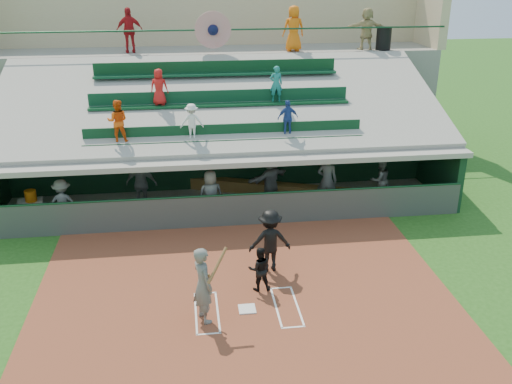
{
  "coord_description": "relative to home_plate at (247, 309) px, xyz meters",
  "views": [
    {
      "loc": [
        -1.36,
        -12.22,
        8.28
      ],
      "look_at": [
        0.68,
        3.5,
        1.8
      ],
      "focal_mm": 40.0,
      "sensor_mm": 36.0,
      "label": 1
    }
  ],
  "objects": [
    {
      "name": "dugout_player_b",
      "position": [
        -2.94,
        6.75,
        0.95
      ],
      "size": [
        1.19,
        0.72,
        1.9
      ],
      "primitive_type": "imported",
      "rotation": [
        0.0,
        0.0,
        2.9
      ],
      "color": "#5A5D58",
      "rests_on": "dugout_floor"
    },
    {
      "name": "concourse_staff_a",
      "position": [
        -3.44,
        12.91,
        5.49
      ],
      "size": [
        1.14,
        0.6,
        1.85
      ],
      "primitive_type": "imported",
      "rotation": [
        0.0,
        0.0,
        3.28
      ],
      "color": "#A91318",
      "rests_on": "concourse_slab"
    },
    {
      "name": "home_plate",
      "position": [
        0.0,
        0.0,
        0.0
      ],
      "size": [
        0.43,
        0.43,
        0.03
      ],
      "primitive_type": "cube",
      "color": "silver",
      "rests_on": "dirt_slab"
    },
    {
      "name": "dirt_slab",
      "position": [
        0.0,
        0.5,
        -0.03
      ],
      "size": [
        11.0,
        9.0,
        0.02
      ],
      "primitive_type": "cube",
      "color": "brown",
      "rests_on": "ground"
    },
    {
      "name": "dugout_player_f",
      "position": [
        5.62,
        6.41,
        0.81
      ],
      "size": [
        0.92,
        0.8,
        1.61
      ],
      "primitive_type": "imported",
      "rotation": [
        0.0,
        0.0,
        3.41
      ],
      "color": "#5A5D57",
      "rests_on": "dugout_floor"
    },
    {
      "name": "white_table",
      "position": [
        -6.66,
        6.29,
        0.36
      ],
      "size": [
        0.9,
        0.75,
        0.7
      ],
      "primitive_type": "cube",
      "rotation": [
        0.0,
        0.0,
        0.19
      ],
      "color": "silver",
      "rests_on": "dugout_floor"
    },
    {
      "name": "home_umpire",
      "position": [
        0.88,
        1.94,
        0.91
      ],
      "size": [
        1.2,
        0.7,
        1.84
      ],
      "primitive_type": "imported",
      "rotation": [
        0.0,
        0.0,
        3.16
      ],
      "color": "black",
      "rests_on": "dirt_slab"
    },
    {
      "name": "dugout_player_d",
      "position": [
        1.61,
        6.56,
        0.97
      ],
      "size": [
        1.79,
        1.48,
        1.92
      ],
      "primitive_type": "imported",
      "rotation": [
        0.0,
        0.0,
        3.75
      ],
      "color": "#62645F",
      "rests_on": "dugout_floor"
    },
    {
      "name": "batters_box_chalk",
      "position": [
        0.0,
        0.0,
        -0.01
      ],
      "size": [
        2.65,
        1.85,
        0.01
      ],
      "color": "white",
      "rests_on": "dirt_slab"
    },
    {
      "name": "batter_at_plate",
      "position": [
        -1.09,
        -0.28,
        0.98
      ],
      "size": [
        0.99,
        0.85,
        1.98
      ],
      "color": "#555752",
      "rests_on": "dirt_slab"
    },
    {
      "name": "ground",
      "position": [
        0.0,
        0.0,
        -0.04
      ],
      "size": [
        100.0,
        100.0,
        0.0
      ],
      "primitive_type": "plane",
      "color": "#215016",
      "rests_on": "ground"
    },
    {
      "name": "concourse_slab",
      "position": [
        0.0,
        13.5,
        2.26
      ],
      "size": [
        20.0,
        3.0,
        4.6
      ],
      "primitive_type": "cube",
      "color": "gray",
      "rests_on": "ground"
    },
    {
      "name": "dugout_floor",
      "position": [
        0.0,
        6.75,
        -0.02
      ],
      "size": [
        16.0,
        3.5,
        0.04
      ],
      "primitive_type": "cube",
      "color": "#9A968C",
      "rests_on": "ground"
    },
    {
      "name": "catcher",
      "position": [
        0.44,
        0.92,
        0.61
      ],
      "size": [
        0.62,
        0.48,
        1.25
      ],
      "primitive_type": "imported",
      "rotation": [
        0.0,
        0.0,
        3.16
      ],
      "color": "black",
      "rests_on": "dirt_slab"
    },
    {
      "name": "dugout_player_a",
      "position": [
        -5.45,
        5.67,
        0.82
      ],
      "size": [
        1.08,
        0.65,
        1.63
      ],
      "primitive_type": "imported",
      "rotation": [
        0.0,
        0.0,
        3.19
      ],
      "color": "#5C5F5A",
      "rests_on": "dugout_floor"
    },
    {
      "name": "concourse_staff_b",
      "position": [
        3.47,
        12.52,
        5.52
      ],
      "size": [
        0.98,
        0.68,
        1.9
      ],
      "primitive_type": "imported",
      "rotation": [
        0.0,
        0.0,
        3.23
      ],
      "color": "orange",
      "rests_on": "concourse_slab"
    },
    {
      "name": "concourse_staff_c",
      "position": [
        6.72,
        12.59,
        5.46
      ],
      "size": [
        1.66,
        0.53,
        1.79
      ],
      "primitive_type": "imported",
      "rotation": [
        0.0,
        0.0,
        3.14
      ],
      "color": "tan",
      "rests_on": "concourse_slab"
    },
    {
      "name": "grandstand",
      "position": [
        -0.01,
        10.51,
        2.23
      ],
      "size": [
        20.4,
        10.4,
        7.8
      ],
      "color": "#454A45",
      "rests_on": "ground"
    },
    {
      "name": "dugout_bench",
      "position": [
        0.23,
        8.06,
        0.23
      ],
      "size": [
        14.07,
        5.63,
        0.45
      ],
      "primitive_type": "cube",
      "rotation": [
        0.0,
        0.0,
        -0.36
      ],
      "color": "olive",
      "rests_on": "dugout_floor"
    },
    {
      "name": "water_cooler",
      "position": [
        -6.59,
        6.24,
        0.9
      ],
      "size": [
        0.38,
        0.38,
        0.38
      ],
      "primitive_type": "cylinder",
      "color": "orange",
      "rests_on": "white_table"
    },
    {
      "name": "dugout_player_e",
      "position": [
        3.58,
        6.19,
        0.97
      ],
      "size": [
        0.82,
        0.67,
        1.94
      ],
      "primitive_type": "imported",
      "rotation": [
        0.0,
        0.0,
        2.81
      ],
      "color": "#51544F",
      "rests_on": "dugout_floor"
    },
    {
      "name": "dugout_player_c",
      "position": [
        -0.59,
        5.57,
        0.88
      ],
      "size": [
        0.94,
        0.71,
        1.74
      ],
      "primitive_type": "imported",
      "rotation": [
        0.0,
        0.0,
        3.33
      ],
      "color": "#595C57",
      "rests_on": "dugout_floor"
    },
    {
      "name": "trash_bin",
      "position": [
        7.45,
        12.36,
        5.05
      ],
      "size": [
        0.65,
        0.65,
        0.97
      ],
      "primitive_type": "cylinder",
      "color": "black",
      "rests_on": "concourse_slab"
    }
  ]
}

